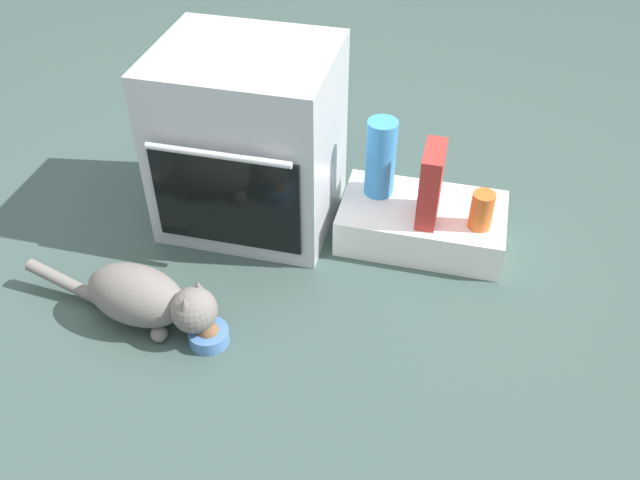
{
  "coord_description": "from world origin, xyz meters",
  "views": [
    {
      "loc": [
        0.69,
        -1.64,
        1.68
      ],
      "look_at": [
        0.3,
        -0.02,
        0.25
      ],
      "focal_mm": 38.41,
      "sensor_mm": 36.0,
      "label": 1
    }
  ],
  "objects_px": {
    "cereal_box": "(431,184)",
    "cat": "(146,298)",
    "oven": "(249,140)",
    "sauce_jar": "(482,210)",
    "pantry_cabinet": "(422,223)",
    "food_bowl": "(209,335)",
    "water_bottle": "(381,158)"
  },
  "relations": [
    {
      "from": "pantry_cabinet",
      "to": "sauce_jar",
      "type": "xyz_separation_m",
      "value": [
        0.2,
        -0.06,
        0.14
      ]
    },
    {
      "from": "pantry_cabinet",
      "to": "water_bottle",
      "type": "xyz_separation_m",
      "value": [
        -0.18,
        0.05,
        0.22
      ]
    },
    {
      "from": "cat",
      "to": "oven",
      "type": "bearing_deg",
      "value": 84.93
    },
    {
      "from": "cat",
      "to": "cereal_box",
      "type": "height_order",
      "value": "cereal_box"
    },
    {
      "from": "oven",
      "to": "cat",
      "type": "height_order",
      "value": "oven"
    },
    {
      "from": "food_bowl",
      "to": "sauce_jar",
      "type": "bearing_deg",
      "value": 37.6
    },
    {
      "from": "cereal_box",
      "to": "water_bottle",
      "type": "height_order",
      "value": "water_bottle"
    },
    {
      "from": "oven",
      "to": "food_bowl",
      "type": "height_order",
      "value": "oven"
    },
    {
      "from": "cereal_box",
      "to": "oven",
      "type": "bearing_deg",
      "value": 175.9
    },
    {
      "from": "pantry_cabinet",
      "to": "water_bottle",
      "type": "height_order",
      "value": "water_bottle"
    },
    {
      "from": "pantry_cabinet",
      "to": "cereal_box",
      "type": "relative_size",
      "value": 2.14
    },
    {
      "from": "oven",
      "to": "pantry_cabinet",
      "type": "xyz_separation_m",
      "value": [
        0.65,
        0.0,
        -0.26
      ]
    },
    {
      "from": "cereal_box",
      "to": "water_bottle",
      "type": "relative_size",
      "value": 0.93
    },
    {
      "from": "cereal_box",
      "to": "sauce_jar",
      "type": "bearing_deg",
      "value": -4.06
    },
    {
      "from": "oven",
      "to": "pantry_cabinet",
      "type": "bearing_deg",
      "value": 0.16
    },
    {
      "from": "sauce_jar",
      "to": "water_bottle",
      "type": "distance_m",
      "value": 0.41
    },
    {
      "from": "sauce_jar",
      "to": "water_bottle",
      "type": "relative_size",
      "value": 0.47
    },
    {
      "from": "oven",
      "to": "cat",
      "type": "relative_size",
      "value": 0.94
    },
    {
      "from": "food_bowl",
      "to": "sauce_jar",
      "type": "xyz_separation_m",
      "value": [
        0.79,
        0.61,
        0.19
      ]
    },
    {
      "from": "sauce_jar",
      "to": "water_bottle",
      "type": "bearing_deg",
      "value": 162.75
    },
    {
      "from": "cereal_box",
      "to": "cat",
      "type": "bearing_deg",
      "value": -144.33
    },
    {
      "from": "oven",
      "to": "cereal_box",
      "type": "bearing_deg",
      "value": -4.1
    },
    {
      "from": "oven",
      "to": "cat",
      "type": "distance_m",
      "value": 0.69
    },
    {
      "from": "pantry_cabinet",
      "to": "food_bowl",
      "type": "xyz_separation_m",
      "value": [
        -0.59,
        -0.67,
        -0.04
      ]
    },
    {
      "from": "food_bowl",
      "to": "sauce_jar",
      "type": "height_order",
      "value": "sauce_jar"
    },
    {
      "from": "sauce_jar",
      "to": "pantry_cabinet",
      "type": "bearing_deg",
      "value": 162.65
    },
    {
      "from": "oven",
      "to": "food_bowl",
      "type": "xyz_separation_m",
      "value": [
        0.07,
        -0.67,
        -0.31
      ]
    },
    {
      "from": "oven",
      "to": "sauce_jar",
      "type": "bearing_deg",
      "value": -4.09
    },
    {
      "from": "water_bottle",
      "to": "food_bowl",
      "type": "bearing_deg",
      "value": -119.53
    },
    {
      "from": "pantry_cabinet",
      "to": "cereal_box",
      "type": "height_order",
      "value": "cereal_box"
    },
    {
      "from": "cat",
      "to": "water_bottle",
      "type": "distance_m",
      "value": 0.96
    },
    {
      "from": "water_bottle",
      "to": "cereal_box",
      "type": "bearing_deg",
      "value": -28.25
    }
  ]
}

